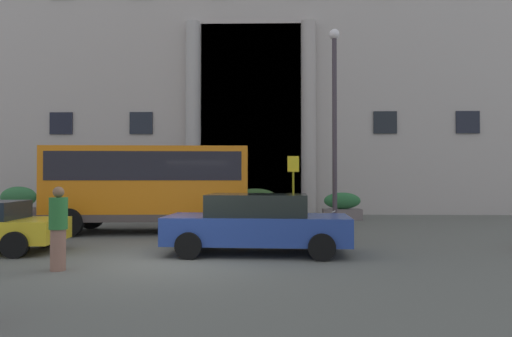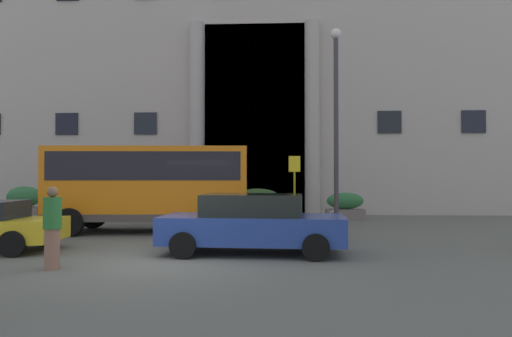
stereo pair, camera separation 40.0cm
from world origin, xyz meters
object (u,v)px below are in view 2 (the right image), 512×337
object	(u,v)px
lamppost_plaza_centre	(336,111)
hedge_planter_entrance_left	(345,207)
hedge_planter_far_west	(24,203)
hedge_planter_east	(258,205)
motorcycle_far_end	(310,226)
bus_stop_sign	(294,183)
motorcycle_near_kerb	(200,225)
orange_minibus	(151,182)
pedestrian_man_red_shirt	(52,228)
parked_coupe_end	(253,223)

from	to	relation	value
lamppost_plaza_centre	hedge_planter_entrance_left	bearing A→B (deg)	74.82
lamppost_plaza_centre	hedge_planter_far_west	bearing A→B (deg)	169.51
hedge_planter_east	hedge_planter_far_west	distance (m)	10.55
motorcycle_far_end	lamppost_plaza_centre	size ratio (longest dim) A/B	0.26
hedge_planter_east	hedge_planter_far_west	world-z (taller)	hedge_planter_far_west
bus_stop_sign	hedge_planter_far_west	world-z (taller)	bus_stop_sign
hedge_planter_entrance_left	motorcycle_near_kerb	distance (m)	8.67
hedge_planter_east	hedge_planter_far_west	size ratio (longest dim) A/B	1.23
orange_minibus	hedge_planter_east	bearing A→B (deg)	50.23
pedestrian_man_red_shirt	motorcycle_far_end	bearing A→B (deg)	159.16
motorcycle_far_end	lamppost_plaza_centre	distance (m)	5.97
parked_coupe_end	lamppost_plaza_centre	bearing A→B (deg)	69.61
bus_stop_sign	parked_coupe_end	xyz separation A→B (m)	(-1.24, -6.44, -0.91)
motorcycle_far_end	hedge_planter_entrance_left	bearing A→B (deg)	90.60
bus_stop_sign	orange_minibus	bearing A→B (deg)	-156.91
motorcycle_far_end	lamppost_plaza_centre	bearing A→B (deg)	90.03
hedge_planter_entrance_left	lamppost_plaza_centre	bearing A→B (deg)	-105.18
bus_stop_sign	lamppost_plaza_centre	xyz separation A→B (m)	(1.60, 0.09, 2.77)
hedge_planter_entrance_left	parked_coupe_end	size ratio (longest dim) A/B	0.37
hedge_planter_east	hedge_planter_far_west	xyz separation A→B (m)	(-10.55, -0.05, 0.04)
hedge_planter_entrance_left	parked_coupe_end	distance (m)	9.74
parked_coupe_end	hedge_planter_entrance_left	bearing A→B (deg)	71.85
hedge_planter_far_west	motorcycle_near_kerb	size ratio (longest dim) A/B	0.80
hedge_planter_east	motorcycle_far_end	distance (m)	7.10
orange_minibus	hedge_planter_entrance_left	size ratio (longest dim) A/B	4.05
hedge_planter_east	hedge_planter_entrance_left	size ratio (longest dim) A/B	1.23
parked_coupe_end	pedestrian_man_red_shirt	world-z (taller)	pedestrian_man_red_shirt
bus_stop_sign	motorcycle_near_kerb	bearing A→B (deg)	-124.09
orange_minibus	pedestrian_man_red_shirt	xyz separation A→B (m)	(-0.23, -6.50, -0.86)
hedge_planter_east	pedestrian_man_red_shirt	bearing A→B (deg)	-108.10
hedge_planter_far_west	pedestrian_man_red_shirt	xyz separation A→B (m)	(6.85, -11.25, 0.15)
motorcycle_near_kerb	pedestrian_man_red_shirt	xyz separation A→B (m)	(-2.31, -4.32, 0.39)
hedge_planter_east	motorcycle_near_kerb	size ratio (longest dim) A/B	0.98
hedge_planter_far_west	orange_minibus	bearing A→B (deg)	-33.86
bus_stop_sign	lamppost_plaza_centre	world-z (taller)	lamppost_plaza_centre
hedge_planter_entrance_left	parked_coupe_end	world-z (taller)	parked_coupe_end
orange_minibus	hedge_planter_entrance_left	distance (m)	8.77
motorcycle_near_kerb	lamppost_plaza_centre	world-z (taller)	lamppost_plaza_centre
pedestrian_man_red_shirt	parked_coupe_end	bearing A→B (deg)	149.15
hedge_planter_entrance_left	pedestrian_man_red_shirt	distance (m)	13.54
lamppost_plaza_centre	motorcycle_near_kerb	bearing A→B (deg)	-135.74
orange_minibus	hedge_planter_east	size ratio (longest dim) A/B	3.29
orange_minibus	lamppost_plaza_centre	bearing A→B (deg)	14.67
bus_stop_sign	motorcycle_far_end	distance (m)	4.36
motorcycle_near_kerb	lamppost_plaza_centre	distance (m)	7.44
parked_coupe_end	hedge_planter_far_west	bearing A→B (deg)	143.18
hedge_planter_east	motorcycle_near_kerb	distance (m)	7.11
hedge_planter_entrance_left	motorcycle_near_kerb	size ratio (longest dim) A/B	0.80
bus_stop_sign	hedge_planter_entrance_left	distance (m)	3.65
orange_minibus	lamppost_plaza_centre	xyz separation A→B (m)	(6.59, 2.22, 2.71)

